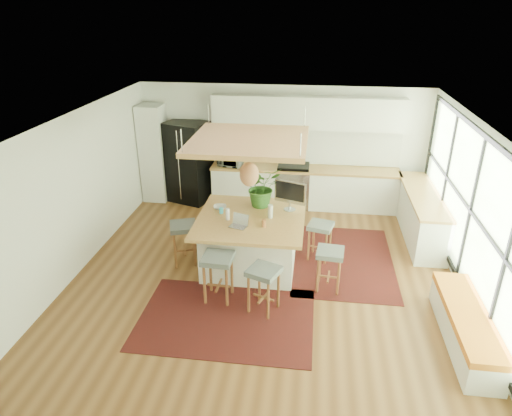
# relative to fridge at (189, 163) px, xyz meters

# --- Properties ---
(floor) EXTENTS (7.00, 7.00, 0.00)m
(floor) POSITION_rel_fridge_xyz_m (2.14, -3.20, -0.93)
(floor) COLOR brown
(floor) RESTS_ON ground
(ceiling) EXTENTS (7.00, 7.00, 0.00)m
(ceiling) POSITION_rel_fridge_xyz_m (2.14, -3.20, 1.78)
(ceiling) COLOR white
(ceiling) RESTS_ON ground
(wall_back) EXTENTS (6.50, 0.00, 6.50)m
(wall_back) POSITION_rel_fridge_xyz_m (2.14, 0.30, 0.42)
(wall_back) COLOR white
(wall_back) RESTS_ON ground
(wall_front) EXTENTS (6.50, 0.00, 6.50)m
(wall_front) POSITION_rel_fridge_xyz_m (2.14, -6.70, 0.42)
(wall_front) COLOR white
(wall_front) RESTS_ON ground
(wall_left) EXTENTS (0.00, 7.00, 7.00)m
(wall_left) POSITION_rel_fridge_xyz_m (-1.11, -3.20, 0.42)
(wall_left) COLOR white
(wall_left) RESTS_ON ground
(wall_right) EXTENTS (0.00, 7.00, 7.00)m
(wall_right) POSITION_rel_fridge_xyz_m (5.39, -3.20, 0.42)
(wall_right) COLOR white
(wall_right) RESTS_ON ground
(window_wall) EXTENTS (0.10, 6.20, 2.60)m
(window_wall) POSITION_rel_fridge_xyz_m (5.36, -3.20, 0.47)
(window_wall) COLOR black
(window_wall) RESTS_ON wall_right
(pantry) EXTENTS (0.55, 0.60, 2.25)m
(pantry) POSITION_rel_fridge_xyz_m (-0.81, -0.02, 0.20)
(pantry) COLOR white
(pantry) RESTS_ON floor
(back_counter_base) EXTENTS (4.20, 0.60, 0.88)m
(back_counter_base) POSITION_rel_fridge_xyz_m (2.69, -0.02, -0.49)
(back_counter_base) COLOR white
(back_counter_base) RESTS_ON floor
(back_counter_top) EXTENTS (4.24, 0.64, 0.05)m
(back_counter_top) POSITION_rel_fridge_xyz_m (2.69, -0.02, -0.03)
(back_counter_top) COLOR #AD783D
(back_counter_top) RESTS_ON back_counter_base
(backsplash) EXTENTS (4.20, 0.02, 0.80)m
(backsplash) POSITION_rel_fridge_xyz_m (2.69, 0.28, 0.43)
(backsplash) COLOR white
(backsplash) RESTS_ON wall_back
(upper_cabinets) EXTENTS (4.20, 0.34, 0.70)m
(upper_cabinets) POSITION_rel_fridge_xyz_m (2.69, 0.12, 1.22)
(upper_cabinets) COLOR white
(upper_cabinets) RESTS_ON wall_back
(range) EXTENTS (0.76, 0.62, 1.00)m
(range) POSITION_rel_fridge_xyz_m (2.44, -0.02, -0.43)
(range) COLOR #A5A5AA
(range) RESTS_ON floor
(right_counter_base) EXTENTS (0.60, 2.50, 0.88)m
(right_counter_base) POSITION_rel_fridge_xyz_m (5.07, -1.20, -0.49)
(right_counter_base) COLOR white
(right_counter_base) RESTS_ON floor
(right_counter_top) EXTENTS (0.64, 2.54, 0.05)m
(right_counter_top) POSITION_rel_fridge_xyz_m (5.07, -1.20, -0.03)
(right_counter_top) COLOR #AD783D
(right_counter_top) RESTS_ON right_counter_base
(window_bench) EXTENTS (0.52, 2.00, 0.50)m
(window_bench) POSITION_rel_fridge_xyz_m (5.09, -4.40, -0.68)
(window_bench) COLOR white
(window_bench) RESTS_ON floor
(ceiling_panel) EXTENTS (1.86, 1.86, 0.80)m
(ceiling_panel) POSITION_rel_fridge_xyz_m (1.84, -2.80, 1.12)
(ceiling_panel) COLOR #AD783D
(ceiling_panel) RESTS_ON ceiling
(rug_near) EXTENTS (2.60, 1.80, 0.01)m
(rug_near) POSITION_rel_fridge_xyz_m (1.71, -4.35, -0.92)
(rug_near) COLOR black
(rug_near) RESTS_ON floor
(rug_right) EXTENTS (1.80, 2.60, 0.01)m
(rug_right) POSITION_rel_fridge_xyz_m (3.52, -2.40, -0.92)
(rug_right) COLOR black
(rug_right) RESTS_ON floor
(fridge) EXTENTS (1.12, 1.00, 1.88)m
(fridge) POSITION_rel_fridge_xyz_m (0.00, 0.00, 0.00)
(fridge) COLOR black
(fridge) RESTS_ON floor
(island) EXTENTS (1.85, 1.85, 0.93)m
(island) POSITION_rel_fridge_xyz_m (1.86, -2.74, -0.46)
(island) COLOR #AD783D
(island) RESTS_ON floor
(stool_near_left) EXTENTS (0.48, 0.48, 0.78)m
(stool_near_left) POSITION_rel_fridge_xyz_m (1.50, -3.86, -0.57)
(stool_near_left) COLOR #4F5757
(stool_near_left) RESTS_ON floor
(stool_near_right) EXTENTS (0.57, 0.57, 0.74)m
(stool_near_right) POSITION_rel_fridge_xyz_m (2.24, -4.06, -0.57)
(stool_near_right) COLOR #4F5757
(stool_near_right) RESTS_ON floor
(stool_right_front) EXTENTS (0.47, 0.47, 0.72)m
(stool_right_front) POSITION_rel_fridge_xyz_m (3.23, -3.34, -0.57)
(stool_right_front) COLOR #4F5757
(stool_right_front) RESTS_ON floor
(stool_right_back) EXTENTS (0.51, 0.51, 0.71)m
(stool_right_back) POSITION_rel_fridge_xyz_m (3.07, -2.37, -0.57)
(stool_right_back) COLOR #4F5757
(stool_right_back) RESTS_ON floor
(stool_left_side) EXTENTS (0.58, 0.58, 0.77)m
(stool_left_side) POSITION_rel_fridge_xyz_m (0.66, -2.84, -0.57)
(stool_left_side) COLOR #4F5757
(stool_left_side) RESTS_ON floor
(laptop) EXTENTS (0.36, 0.38, 0.21)m
(laptop) POSITION_rel_fridge_xyz_m (1.70, -3.13, 0.12)
(laptop) COLOR #A5A5AA
(laptop) RESTS_ON island
(monitor) EXTENTS (0.64, 0.41, 0.56)m
(monitor) POSITION_rel_fridge_xyz_m (2.50, -2.33, 0.26)
(monitor) COLOR #A5A5AA
(monitor) RESTS_ON island
(microwave) EXTENTS (0.57, 0.38, 0.36)m
(microwave) POSITION_rel_fridge_xyz_m (1.00, -0.08, 0.18)
(microwave) COLOR #A5A5AA
(microwave) RESTS_ON back_counter_top
(island_plant) EXTENTS (0.96, 0.99, 0.58)m
(island_plant) POSITION_rel_fridge_xyz_m (1.98, -2.20, 0.30)
(island_plant) COLOR #1E4C19
(island_plant) RESTS_ON island
(island_bowl) EXTENTS (0.27, 0.27, 0.06)m
(island_bowl) POSITION_rel_fridge_xyz_m (1.25, -2.45, 0.03)
(island_bowl) COLOR silver
(island_bowl) RESTS_ON island
(island_bottle_0) EXTENTS (0.07, 0.07, 0.19)m
(island_bottle_0) POSITION_rel_fridge_xyz_m (1.31, -2.64, 0.10)
(island_bottle_0) COLOR #3AC8E9
(island_bottle_0) RESTS_ON island
(island_bottle_1) EXTENTS (0.07, 0.07, 0.19)m
(island_bottle_1) POSITION_rel_fridge_xyz_m (1.46, -2.89, 0.10)
(island_bottle_1) COLOR white
(island_bottle_1) RESTS_ON island
(island_bottle_2) EXTENTS (0.07, 0.07, 0.19)m
(island_bottle_2) POSITION_rel_fridge_xyz_m (2.11, -3.04, 0.10)
(island_bottle_2) COLOR #9C5B34
(island_bottle_2) RESTS_ON island
(island_bottle_3) EXTENTS (0.07, 0.07, 0.19)m
(island_bottle_3) POSITION_rel_fridge_xyz_m (2.21, -2.69, 0.10)
(island_bottle_3) COLOR silver
(island_bottle_3) RESTS_ON island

